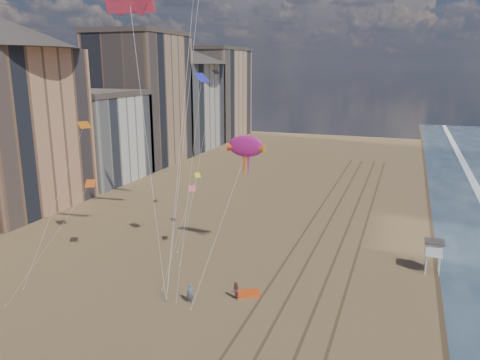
{
  "coord_description": "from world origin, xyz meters",
  "views": [
    {
      "loc": [
        10.63,
        -19.89,
        21.37
      ],
      "look_at": [
        -5.91,
        26.0,
        9.5
      ],
      "focal_mm": 35.0,
      "sensor_mm": 36.0,
      "label": 1
    }
  ],
  "objects_px": {
    "grounded_kite": "(248,293)",
    "kite_flyer_a": "(190,293)",
    "show_kite": "(246,147)",
    "kite_flyer_b": "(236,291)",
    "lifeguard_stand": "(434,248)"
  },
  "relations": [
    {
      "from": "kite_flyer_a",
      "to": "kite_flyer_b",
      "type": "bearing_deg",
      "value": 13.07
    },
    {
      "from": "grounded_kite",
      "to": "show_kite",
      "type": "relative_size",
      "value": 0.13
    },
    {
      "from": "lifeguard_stand",
      "to": "kite_flyer_a",
      "type": "xyz_separation_m",
      "value": [
        -21.33,
        -14.65,
        -1.79
      ]
    },
    {
      "from": "kite_flyer_a",
      "to": "lifeguard_stand",
      "type": "bearing_deg",
      "value": 18.79
    },
    {
      "from": "kite_flyer_a",
      "to": "show_kite",
      "type": "bearing_deg",
      "value": 67.48
    },
    {
      "from": "kite_flyer_a",
      "to": "kite_flyer_b",
      "type": "height_order",
      "value": "kite_flyer_a"
    },
    {
      "from": "kite_flyer_a",
      "to": "kite_flyer_b",
      "type": "xyz_separation_m",
      "value": [
        3.74,
        2.05,
        -0.08
      ]
    },
    {
      "from": "show_kite",
      "to": "grounded_kite",
      "type": "bearing_deg",
      "value": -69.41
    },
    {
      "from": "grounded_kite",
      "to": "kite_flyer_a",
      "type": "xyz_separation_m",
      "value": [
        -4.51,
        -3.35,
        0.84
      ]
    },
    {
      "from": "lifeguard_stand",
      "to": "kite_flyer_a",
      "type": "bearing_deg",
      "value": -145.52
    },
    {
      "from": "lifeguard_stand",
      "to": "show_kite",
      "type": "relative_size",
      "value": 0.2
    },
    {
      "from": "show_kite",
      "to": "kite_flyer_b",
      "type": "xyz_separation_m",
      "value": [
        2.35,
        -9.6,
        -12.06
      ]
    },
    {
      "from": "lifeguard_stand",
      "to": "grounded_kite",
      "type": "bearing_deg",
      "value": -146.09
    },
    {
      "from": "grounded_kite",
      "to": "kite_flyer_b",
      "type": "xyz_separation_m",
      "value": [
        -0.77,
        -1.29,
        0.76
      ]
    },
    {
      "from": "lifeguard_stand",
      "to": "kite_flyer_b",
      "type": "relative_size",
      "value": 2.03
    }
  ]
}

